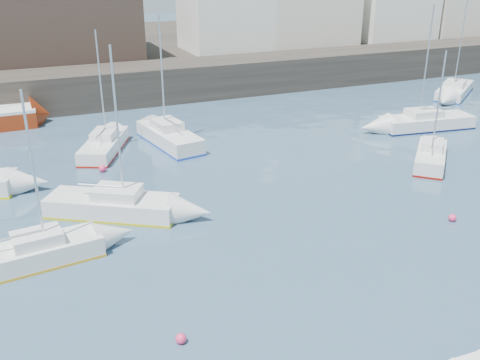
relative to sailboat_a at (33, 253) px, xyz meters
name	(u,v)px	position (x,y,z in m)	size (l,w,h in m)	color
quay_wall	(134,84)	(9.72, 24.57, 1.00)	(90.00, 5.00, 3.00)	#28231E
land_strip	(98,53)	(9.72, 42.57, 0.90)	(90.00, 32.00, 2.80)	#28231E
bldg_east_d	(225,2)	(20.72, 31.07, 6.86)	(11.14, 11.14, 8.95)	white
warehouse	(43,16)	(3.72, 32.57, 6.12)	(16.40, 10.40, 7.60)	#3D2D26
sailboat_a	(33,253)	(0.00, 0.00, 0.00)	(5.65, 2.42, 7.12)	white
sailboat_b	(113,205)	(3.81, 3.26, 0.03)	(6.39, 5.04, 8.08)	white
sailboat_c	(431,156)	(22.63, 2.69, 0.01)	(4.69, 4.74, 6.65)	white
sailboat_d	(426,122)	(27.31, 8.46, 0.02)	(7.00, 3.06, 8.63)	white
sailboat_f	(169,136)	(9.23, 12.33, 0.08)	(3.05, 6.59, 8.24)	white
sailboat_g	(454,90)	(36.63, 15.49, -0.01)	(6.76, 5.79, 8.61)	white
sailboat_h	(104,144)	(5.03, 12.60, -0.01)	(4.17, 6.08, 7.52)	white
buoy_near	(181,343)	(4.01, -6.92, -0.50)	(0.36, 0.36, 0.36)	#FA3267
buoy_mid	(452,221)	(18.35, -3.69, -0.50)	(0.37, 0.37, 0.37)	#FA3267
buoy_far	(103,172)	(4.30, 9.15, -0.50)	(0.43, 0.43, 0.43)	#FA3267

